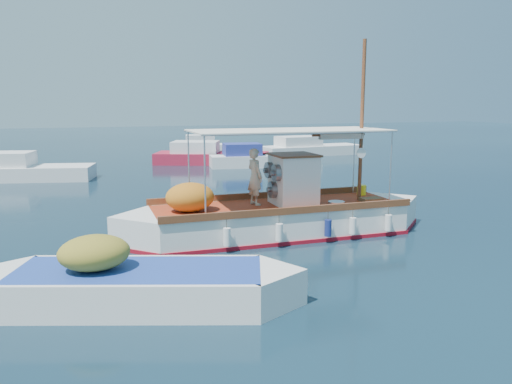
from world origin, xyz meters
name	(u,v)px	position (x,y,z in m)	size (l,w,h in m)	color
ground	(288,240)	(0.00, 0.00, 0.00)	(160.00, 160.00, 0.00)	black
fishing_caique	(276,217)	(-0.10, 0.77, 0.59)	(10.92, 3.23, 6.66)	white
dinghy	(135,288)	(-5.22, -3.69, 0.37)	(6.92, 3.71, 1.79)	white
bg_boat_nw	(22,171)	(-9.22, 16.67, 0.49)	(7.69, 4.07, 1.80)	silver
bg_boat_n	(209,157)	(2.75, 20.66, 0.49)	(8.56, 5.71, 1.80)	#A61B34
bg_boat_ne	(253,159)	(5.16, 17.98, 0.49)	(6.48, 3.08, 1.80)	silver
bg_boat_e	(309,149)	(12.11, 23.50, 0.49)	(8.79, 3.24, 1.80)	silver
bg_boat_far_n	(209,148)	(4.62, 27.83, 0.49)	(6.46, 3.43, 1.80)	silver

